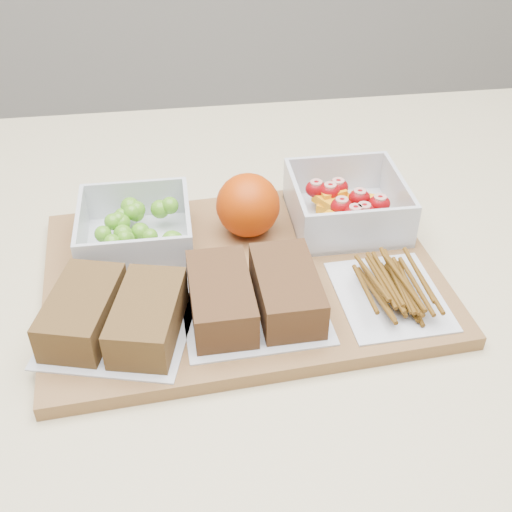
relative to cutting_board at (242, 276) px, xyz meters
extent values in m
cube|color=beige|center=(0.01, 0.01, -0.46)|extent=(1.20, 0.90, 0.90)
cube|color=olive|center=(0.00, 0.00, 0.00)|extent=(0.44, 0.33, 0.02)
cube|color=silver|center=(-0.11, 0.06, 0.01)|extent=(0.12, 0.12, 0.00)
cube|color=silver|center=(-0.11, 0.12, 0.03)|extent=(0.12, 0.00, 0.05)
cube|color=silver|center=(-0.11, 0.00, 0.03)|extent=(0.12, 0.00, 0.05)
cube|color=silver|center=(-0.05, 0.06, 0.03)|extent=(0.00, 0.11, 0.05)
cube|color=silver|center=(-0.17, 0.06, 0.03)|extent=(0.00, 0.11, 0.05)
sphere|color=#53971F|center=(-0.13, 0.05, 0.03)|extent=(0.02, 0.02, 0.02)
sphere|color=#53971F|center=(-0.15, 0.05, 0.04)|extent=(0.02, 0.02, 0.02)
sphere|color=#53971F|center=(-0.12, 0.08, 0.04)|extent=(0.02, 0.02, 0.02)
sphere|color=#53971F|center=(-0.11, 0.06, 0.03)|extent=(0.02, 0.02, 0.02)
sphere|color=#53971F|center=(-0.14, 0.07, 0.04)|extent=(0.02, 0.02, 0.02)
sphere|color=#53971F|center=(-0.12, 0.05, 0.03)|extent=(0.02, 0.02, 0.02)
sphere|color=#53971F|center=(-0.13, 0.07, 0.04)|extent=(0.02, 0.02, 0.02)
sphere|color=#53971F|center=(-0.07, 0.02, 0.04)|extent=(0.02, 0.02, 0.02)
sphere|color=#53971F|center=(-0.08, 0.09, 0.04)|extent=(0.02, 0.02, 0.02)
sphere|color=#53971F|center=(-0.12, 0.09, 0.04)|extent=(0.02, 0.02, 0.02)
sphere|color=#53971F|center=(-0.14, 0.03, 0.04)|extent=(0.02, 0.02, 0.02)
sphere|color=#53971F|center=(-0.07, 0.09, 0.04)|extent=(0.02, 0.02, 0.02)
sphere|color=#53971F|center=(-0.11, 0.02, 0.03)|extent=(0.02, 0.02, 0.02)
sphere|color=#53971F|center=(-0.11, 0.09, 0.04)|extent=(0.02, 0.02, 0.02)
sphere|color=#53971F|center=(-0.13, 0.07, 0.03)|extent=(0.02, 0.02, 0.02)
sphere|color=#53971F|center=(-0.11, 0.09, 0.04)|extent=(0.02, 0.02, 0.02)
sphere|color=#53971F|center=(-0.07, 0.02, 0.04)|extent=(0.02, 0.02, 0.02)
sphere|color=#53971F|center=(-0.07, 0.02, 0.02)|extent=(0.02, 0.02, 0.02)
sphere|color=#53971F|center=(-0.13, 0.08, 0.03)|extent=(0.02, 0.02, 0.02)
sphere|color=#53971F|center=(-0.12, 0.04, 0.03)|extent=(0.02, 0.02, 0.02)
sphere|color=#53971F|center=(-0.12, 0.10, 0.03)|extent=(0.02, 0.02, 0.02)
sphere|color=#53971F|center=(-0.10, 0.03, 0.04)|extent=(0.02, 0.02, 0.02)
cube|color=silver|center=(0.13, 0.08, 0.01)|extent=(0.13, 0.13, 0.00)
cube|color=silver|center=(0.13, 0.14, 0.04)|extent=(0.13, 0.00, 0.05)
cube|color=silver|center=(0.13, 0.01, 0.04)|extent=(0.13, 0.00, 0.05)
cube|color=silver|center=(0.20, 0.08, 0.04)|extent=(0.00, 0.12, 0.05)
cube|color=silver|center=(0.07, 0.08, 0.04)|extent=(0.00, 0.12, 0.05)
cube|color=orange|center=(0.14, 0.06, 0.02)|extent=(0.04, 0.04, 0.01)
cube|color=orange|center=(0.12, 0.10, 0.03)|extent=(0.05, 0.05, 0.01)
cube|color=orange|center=(0.14, 0.08, 0.03)|extent=(0.04, 0.05, 0.01)
cube|color=orange|center=(0.16, 0.09, 0.02)|extent=(0.04, 0.05, 0.01)
cube|color=orange|center=(0.12, 0.09, 0.03)|extent=(0.04, 0.04, 0.01)
cube|color=orange|center=(0.12, 0.10, 0.04)|extent=(0.04, 0.03, 0.01)
cube|color=orange|center=(0.11, 0.04, 0.03)|extent=(0.04, 0.04, 0.01)
cube|color=orange|center=(0.15, 0.05, 0.03)|extent=(0.04, 0.04, 0.01)
cube|color=orange|center=(0.12, 0.08, 0.02)|extent=(0.04, 0.04, 0.01)
ellipsoid|color=#9B070E|center=(0.15, 0.08, 0.04)|extent=(0.03, 0.02, 0.02)
ellipsoid|color=#9B070E|center=(0.15, 0.05, 0.04)|extent=(0.03, 0.02, 0.02)
ellipsoid|color=#9B070E|center=(0.10, 0.10, 0.04)|extent=(0.03, 0.02, 0.02)
ellipsoid|color=#9B070E|center=(0.17, 0.06, 0.04)|extent=(0.03, 0.02, 0.02)
ellipsoid|color=#9B070E|center=(0.12, 0.09, 0.04)|extent=(0.03, 0.02, 0.02)
ellipsoid|color=#9B070E|center=(0.13, 0.04, 0.04)|extent=(0.03, 0.02, 0.02)
ellipsoid|color=#9B070E|center=(0.12, 0.06, 0.04)|extent=(0.03, 0.02, 0.02)
ellipsoid|color=#9B070E|center=(0.13, 0.10, 0.04)|extent=(0.03, 0.02, 0.02)
sphere|color=#C33C04|center=(0.02, 0.07, 0.04)|extent=(0.07, 0.07, 0.07)
cube|color=silver|center=(-0.13, -0.08, 0.01)|extent=(0.16, 0.15, 0.00)
cube|color=brown|center=(-0.16, -0.07, 0.03)|extent=(0.08, 0.12, 0.04)
cube|color=brown|center=(-0.10, -0.08, 0.03)|extent=(0.08, 0.12, 0.04)
cube|color=silver|center=(0.00, -0.07, 0.01)|extent=(0.15, 0.13, 0.00)
cube|color=#55351D|center=(-0.03, -0.07, 0.03)|extent=(0.06, 0.11, 0.04)
cube|color=#55351D|center=(0.04, -0.06, 0.03)|extent=(0.06, 0.11, 0.04)
cube|color=silver|center=(0.14, -0.06, 0.01)|extent=(0.11, 0.13, 0.00)
camera|label=1|loc=(-0.06, -0.54, 0.45)|focal=45.00mm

